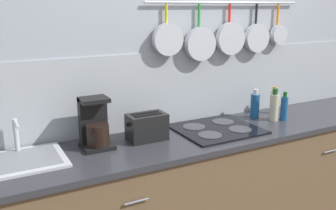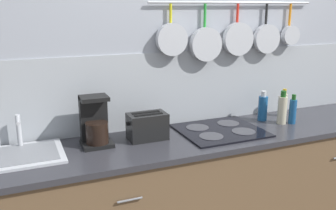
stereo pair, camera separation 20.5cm
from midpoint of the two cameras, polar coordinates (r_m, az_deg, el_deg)
name	(u,v)px [view 1 (the left image)]	position (r m, az deg, el deg)	size (l,w,h in m)	color
wall_back	(198,71)	(2.72, 2.44, 5.25)	(7.20, 0.13, 2.60)	#999EA8
cabinet_base	(220,194)	(2.73, 5.78, -13.43)	(3.04, 0.55, 0.88)	brown
countertop	(223,133)	(2.55, 6.05, -4.28)	(3.08, 0.57, 0.03)	#2D2D33
sink_basin	(21,159)	(2.22, -24.01, -7.56)	(0.45, 0.38, 0.21)	#B7BABF
coffee_maker	(95,127)	(2.27, -13.60, -3.31)	(0.18, 0.18, 0.30)	black
toaster	(147,127)	(2.34, -5.76, -3.37)	(0.26, 0.15, 0.17)	black
cooktop	(217,129)	(2.55, 5.17, -3.66)	(0.54, 0.48, 0.01)	black
bottle_cooking_wine	(255,105)	(2.83, 11.11, -0.06)	(0.07, 0.07, 0.22)	navy
bottle_vinegar	(274,107)	(2.80, 13.88, -0.25)	(0.07, 0.07, 0.24)	#BFB799
bottle_hot_sauce	(284,108)	(2.83, 15.31, -0.43)	(0.05, 0.05, 0.21)	navy
bottle_dish_soap	(274,102)	(2.99, 13.92, 0.49)	(0.05, 0.05, 0.21)	#BFB799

